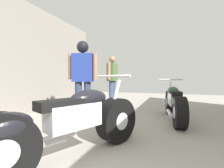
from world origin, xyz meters
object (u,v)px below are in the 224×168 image
object	(u,v)px
motorcycle_maroon_cruiser	(71,125)
mechanic_with_helmet	(83,72)
motorcycle_black_naked	(174,103)
mechanic_in_blue	(112,77)

from	to	relation	value
motorcycle_maroon_cruiser	mechanic_with_helmet	bearing A→B (deg)	115.66
motorcycle_black_naked	mechanic_with_helmet	world-z (taller)	mechanic_with_helmet
motorcycle_black_naked	mechanic_with_helmet	size ratio (longest dim) A/B	1.09
motorcycle_black_naked	mechanic_in_blue	bearing A→B (deg)	138.97
motorcycle_black_naked	motorcycle_maroon_cruiser	bearing A→B (deg)	-116.11
motorcycle_maroon_cruiser	mechanic_in_blue	xyz separation A→B (m)	(-0.93, 4.03, 0.56)
mechanic_in_blue	mechanic_with_helmet	xyz separation A→B (m)	(0.05, -2.20, 0.10)
motorcycle_maroon_cruiser	mechanic_in_blue	distance (m)	4.17
motorcycle_black_naked	mechanic_in_blue	world-z (taller)	mechanic_in_blue
motorcycle_black_naked	mechanic_with_helmet	distance (m)	2.14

